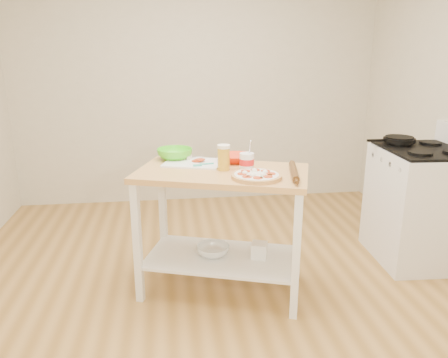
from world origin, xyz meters
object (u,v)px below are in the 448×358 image
prep_island (222,205)px  pizza (256,176)px  gas_stove (418,205)px  orange_bowl (234,158)px  knife (182,158)px  shelf_glass_bowl (213,250)px  green_bowl (175,154)px  cutting_board (193,162)px  shelf_bin (259,250)px  yogurt_tub (247,162)px  beer_pint (224,157)px  skillet (398,140)px  rolling_pin (294,172)px  spatula (202,164)px

prep_island → pizza: 0.39m
gas_stove → orange_bowl: gas_stove is taller
knife → shelf_glass_bowl: bearing=-67.4°
pizza → green_bowl: bearing=131.6°
prep_island → green_bowl: (-0.31, 0.36, 0.29)m
cutting_board → orange_bowl: size_ratio=1.99×
knife → shelf_bin: (0.52, -0.38, -0.60)m
prep_island → yogurt_tub: size_ratio=6.07×
prep_island → cutting_board: (-0.18, 0.22, 0.26)m
beer_pint → yogurt_tub: 0.16m
shelf_glass_bowl → knife: bearing=121.9°
green_bowl → yogurt_tub: bearing=-38.1°
beer_pint → green_bowl: bearing=133.2°
skillet → orange_bowl: bearing=-168.4°
beer_pint → shelf_bin: bearing=-14.8°
beer_pint → shelf_bin: size_ratio=1.59×
pizza → yogurt_tub: size_ratio=1.53×
yogurt_tub → shelf_glass_bowl: 0.70m
prep_island → rolling_pin: bearing=-20.7°
rolling_pin → shelf_bin: 0.65m
yogurt_tub → cutting_board: bearing=146.5°
cutting_board → beer_pint: beer_pint is taller
gas_stove → skillet: (-0.12, 0.20, 0.50)m
cutting_board → orange_bowl: 0.30m
gas_stove → shelf_bin: (-1.39, -0.34, -0.16)m
spatula → cutting_board: bearing=116.6°
green_bowl → shelf_glass_bowl: 0.77m
yogurt_tub → rolling_pin: yogurt_tub is taller
knife → pizza: bearing=-59.5°
pizza → knife: bearing=129.9°
rolling_pin → shelf_bin: (-0.19, 0.12, -0.61)m
rolling_pin → shelf_glass_bowl: size_ratio=1.64×
prep_island → gas_stove: size_ratio=1.16×
cutting_board → pizza: bearing=-30.7°
green_bowl → rolling_pin: size_ratio=0.67×
spatula → beer_pint: 0.19m
rolling_pin → shelf_glass_bowl: (-0.52, 0.19, -0.63)m
pizza → rolling_pin: bearing=8.3°
pizza → spatula: 0.46m
knife → green_bowl: bearing=144.4°
orange_bowl → beer_pint: size_ratio=1.36×
prep_island → green_bowl: size_ratio=4.92×
green_bowl → gas_stove: bearing=-2.1°
pizza → knife: (-0.45, 0.54, 0.00)m
yogurt_tub → rolling_pin: 0.33m
cutting_board → rolling_pin: 0.75m
green_bowl → shelf_glass_bowl: bearing=-53.9°
green_bowl → beer_pint: 0.47m
beer_pint → rolling_pin: 0.48m
spatula → gas_stove: bearing=0.7°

